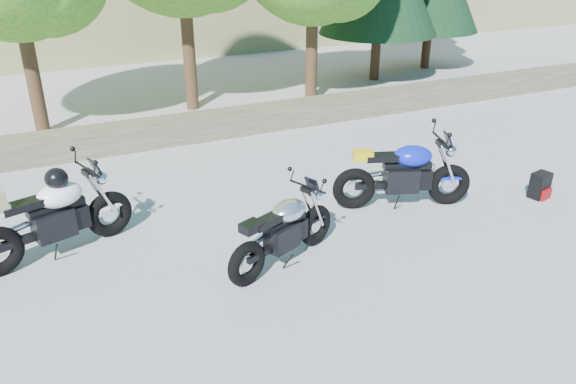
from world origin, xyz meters
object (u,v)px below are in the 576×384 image
object	(u,v)px
backpack	(540,186)
white_bike	(52,215)
blue_bike	(404,175)
silver_bike	(284,231)

from	to	relation	value
backpack	white_bike	bearing A→B (deg)	156.06
white_bike	blue_bike	distance (m)	4.89
white_bike	backpack	world-z (taller)	white_bike
white_bike	silver_bike	bearing A→B (deg)	-46.82
blue_bike	backpack	bearing A→B (deg)	2.10
silver_bike	blue_bike	size ratio (longest dim) A/B	0.85
silver_bike	backpack	size ratio (longest dim) A/B	4.25
white_bike	backpack	xyz separation A→B (m)	(6.97, -1.36, -0.37)
silver_bike	white_bike	size ratio (longest dim) A/B	0.85
silver_bike	white_bike	world-z (taller)	white_bike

